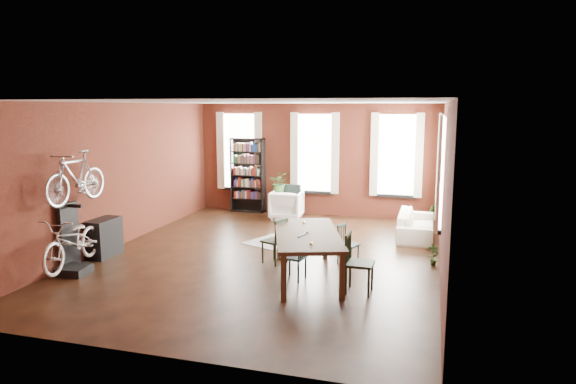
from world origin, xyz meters
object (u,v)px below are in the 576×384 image
(bookshelf, at_px, (248,175))
(bike_trainer, at_px, (74,270))
(cream_sofa, at_px, (416,220))
(console_table, at_px, (104,238))
(dining_table, at_px, (307,255))
(bicycle_floor, at_px, (71,218))
(white_armchair, at_px, (287,203))
(dining_chair_b, at_px, (275,241))
(dining_chair_c, at_px, (359,263))
(dining_chair_a, at_px, (294,257))
(dining_chair_d, at_px, (348,245))
(plant_stand, at_px, (280,205))

(bookshelf, bearing_deg, bike_trainer, -99.94)
(cream_sofa, height_order, console_table, cream_sofa)
(dining_table, bearing_deg, cream_sofa, 44.99)
(console_table, relative_size, bicycle_floor, 0.43)
(bookshelf, xyz_separation_m, console_table, (-1.28, -5.20, -0.70))
(bookshelf, bearing_deg, white_armchair, -24.86)
(dining_table, relative_size, bicycle_floor, 1.35)
(dining_chair_b, bearing_deg, cream_sofa, 162.48)
(bookshelf, height_order, white_armchair, bookshelf)
(dining_chair_c, bearing_deg, dining_chair_a, 76.97)
(dining_chair_b, xyz_separation_m, bookshelf, (-2.30, 4.66, 0.64))
(white_armchair, relative_size, bicycle_floor, 0.47)
(dining_table, distance_m, bike_trainer, 4.39)
(dining_table, distance_m, dining_chair_b, 1.09)
(white_armchair, xyz_separation_m, bike_trainer, (-2.50, -5.73, -0.36))
(bicycle_floor, bearing_deg, console_table, 90.23)
(bookshelf, bearing_deg, dining_chair_d, -49.11)
(dining_chair_a, distance_m, bicycle_floor, 4.19)
(dining_chair_b, xyz_separation_m, bike_trainer, (-3.42, -1.71, -0.38))
(console_table, xyz_separation_m, bicycle_floor, (0.16, -1.15, 0.67))
(dining_chair_a, xyz_separation_m, bike_trainer, (-4.06, -0.85, -0.35))
(bookshelf, relative_size, bicycle_floor, 1.19)
(dining_chair_a, bearing_deg, dining_table, 139.65)
(console_table, height_order, bicycle_floor, bicycle_floor)
(white_armchair, relative_size, cream_sofa, 0.42)
(dining_table, distance_m, console_table, 4.42)
(dining_chair_b, distance_m, dining_chair_d, 1.47)
(cream_sofa, relative_size, bike_trainer, 4.03)
(bookshelf, relative_size, plant_stand, 3.30)
(dining_chair_c, relative_size, dining_chair_d, 1.29)
(dining_chair_d, bearing_deg, bicycle_floor, 132.88)
(dining_chair_b, distance_m, console_table, 3.62)
(dining_chair_b, relative_size, plant_stand, 1.37)
(dining_chair_a, height_order, plant_stand, dining_chair_a)
(dining_table, distance_m, dining_chair_d, 1.20)
(dining_chair_c, height_order, bicycle_floor, bicycle_floor)
(dining_table, relative_size, dining_chair_c, 2.44)
(plant_stand, bearing_deg, dining_chair_b, -74.68)
(console_table, xyz_separation_m, plant_stand, (2.41, 4.80, -0.07))
(dining_chair_c, bearing_deg, bicycle_floor, 97.00)
(bike_trainer, xyz_separation_m, bicycle_floor, (-0.00, 0.02, 1.00))
(bicycle_floor, bearing_deg, dining_chair_b, 18.55)
(dining_chair_b, relative_size, cream_sofa, 0.44)
(dining_chair_a, height_order, dining_chair_d, dining_chair_a)
(dining_chair_a, xyz_separation_m, white_armchair, (-1.55, 4.88, 0.01))
(cream_sofa, xyz_separation_m, bicycle_floor, (-6.07, -4.65, 0.66))
(dining_table, xyz_separation_m, dining_chair_c, (1.03, -0.49, 0.09))
(bike_trainer, bearing_deg, dining_chair_b, 26.63)
(dining_chair_b, bearing_deg, white_armchair, -142.85)
(dining_chair_b, bearing_deg, console_table, -57.11)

